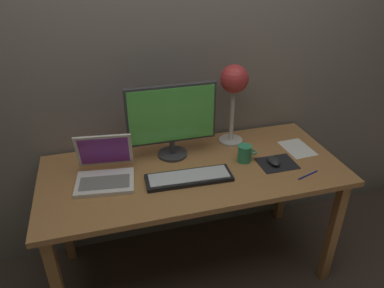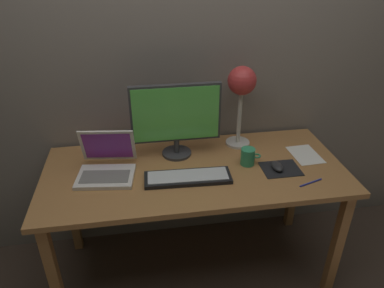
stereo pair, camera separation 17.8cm
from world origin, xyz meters
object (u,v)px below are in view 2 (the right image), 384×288
keyboard_main (188,177)px  desk_lamp (242,87)px  monitor (176,117)px  coffee_mug (248,156)px  mouse (277,166)px  laptop (107,162)px  pen (311,183)px

keyboard_main → desk_lamp: bearing=42.6°
monitor → coffee_mug: bearing=-23.4°
monitor → coffee_mug: 0.44m
mouse → coffee_mug: coffee_mug is taller
keyboard_main → laptop: (-0.41, 0.14, 0.05)m
laptop → coffee_mug: size_ratio=2.86×
coffee_mug → keyboard_main: bearing=-164.1°
pen → desk_lamp: bearing=119.4°
monitor → laptop: 0.43m
laptop → pen: bearing=-14.8°
keyboard_main → laptop: laptop is taller
desk_lamp → coffee_mug: desk_lamp is taller
laptop → pen: size_ratio=2.26×
pen → keyboard_main: bearing=167.8°
desk_lamp → pen: 0.63m
mouse → coffee_mug: bearing=149.8°
keyboard_main → mouse: 0.48m
laptop → coffee_mug: (0.75, -0.04, -0.01)m
monitor → desk_lamp: bearing=9.7°
pen → monitor: bearing=148.4°
desk_lamp → keyboard_main: bearing=-137.4°
mouse → coffee_mug: size_ratio=0.87×
keyboard_main → mouse: mouse is taller
monitor → keyboard_main: bearing=-84.2°
desk_lamp → mouse: 0.48m
desk_lamp → mouse: bearing=-66.6°
desk_lamp → pen: desk_lamp is taller
monitor → keyboard_main: monitor is taller
laptop → pen: laptop is taller
laptop → desk_lamp: bearing=13.8°
keyboard_main → desk_lamp: (0.35, 0.32, 0.35)m
desk_lamp → mouse: desk_lamp is taller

